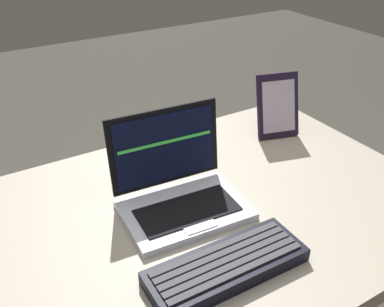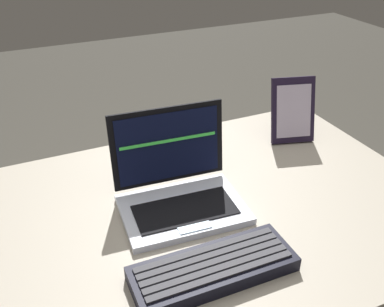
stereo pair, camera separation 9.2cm
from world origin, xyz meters
name	(u,v)px [view 2 (the right image)]	position (x,y,z in m)	size (l,w,h in m)	color
desk	(157,261)	(0.00, 0.00, 0.63)	(1.32, 0.74, 0.75)	#A39A88
laptop_front	(178,189)	(0.07, 0.04, 0.79)	(0.28, 0.23, 0.21)	silver
external_keyboard	(213,268)	(0.05, -0.19, 0.76)	(0.31, 0.12, 0.03)	black
photo_frame	(293,111)	(0.48, 0.19, 0.84)	(0.14, 0.09, 0.18)	black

